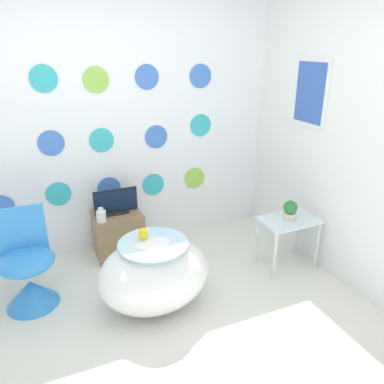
{
  "coord_description": "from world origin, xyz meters",
  "views": [
    {
      "loc": [
        -0.6,
        -1.74,
        1.96
      ],
      "look_at": [
        0.51,
        0.84,
        0.84
      ],
      "focal_mm": 35.0,
      "sensor_mm": 36.0,
      "label": 1
    }
  ],
  "objects": [
    {
      "name": "rubber_duck",
      "position": [
        0.05,
        0.69,
        0.64
      ],
      "size": [
        0.08,
        0.09,
        0.09
      ],
      "color": "yellow",
      "rests_on": "bathtub"
    },
    {
      "name": "vase",
      "position": [
        -0.14,
        1.41,
        0.5
      ],
      "size": [
        0.09,
        0.09,
        0.13
      ],
      "color": "white",
      "rests_on": "tv_cabinet"
    },
    {
      "name": "bathtub",
      "position": [
        0.1,
        0.63,
        0.3
      ],
      "size": [
        0.86,
        0.65,
        0.59
      ],
      "color": "white",
      "rests_on": "ground_plane"
    },
    {
      "name": "ground_plane",
      "position": [
        0.0,
        0.0,
        0.0
      ],
      "size": [
        12.0,
        12.0,
        0.0
      ],
      "primitive_type": "plane",
      "color": "silver"
    },
    {
      "name": "wall_right",
      "position": [
        1.73,
        0.88,
        1.3
      ],
      "size": [
        0.06,
        2.75,
        2.6
      ],
      "color": "white",
      "rests_on": "ground_plane"
    },
    {
      "name": "side_table",
      "position": [
        1.41,
        0.71,
        0.4
      ],
      "size": [
        0.51,
        0.34,
        0.48
      ],
      "color": "silver",
      "rests_on": "ground_plane"
    },
    {
      "name": "chair",
      "position": [
        -0.8,
        1.05,
        0.26
      ],
      "size": [
        0.43,
        0.43,
        0.78
      ],
      "color": "#338CE0",
      "rests_on": "ground_plane"
    },
    {
      "name": "tv",
      "position": [
        0.02,
        1.53,
        0.55
      ],
      "size": [
        0.41,
        0.12,
        0.24
      ],
      "color": "black",
      "rests_on": "tv_cabinet"
    },
    {
      "name": "wall_back_dotted",
      "position": [
        0.0,
        1.77,
        1.3
      ],
      "size": [
        4.43,
        0.05,
        2.6
      ],
      "color": "white",
      "rests_on": "ground_plane"
    },
    {
      "name": "potted_plant_left",
      "position": [
        1.41,
        0.71,
        0.57
      ],
      "size": [
        0.12,
        0.12,
        0.18
      ],
      "color": "beige",
      "rests_on": "side_table"
    },
    {
      "name": "tv_cabinet",
      "position": [
        0.02,
        1.53,
        0.22
      ],
      "size": [
        0.45,
        0.38,
        0.45
      ],
      "color": "#8E704C",
      "rests_on": "ground_plane"
    }
  ]
}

